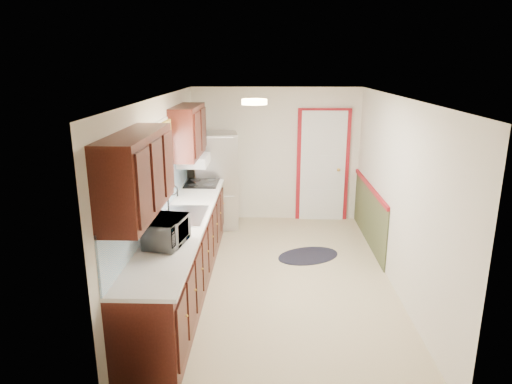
{
  "coord_description": "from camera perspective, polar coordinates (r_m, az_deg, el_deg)",
  "views": [
    {
      "loc": [
        -0.13,
        -5.61,
        2.79
      ],
      "look_at": [
        -0.29,
        0.2,
        1.15
      ],
      "focal_mm": 32.0,
      "sensor_mm": 36.0,
      "label": 1
    }
  ],
  "objects": [
    {
      "name": "refrigerator",
      "position": [
        7.96,
        -4.87,
        1.46
      ],
      "size": [
        0.77,
        0.74,
        1.66
      ],
      "rotation": [
        0.0,
        0.0,
        0.13
      ],
      "color": "#B7B7BC",
      "rests_on": "ground"
    },
    {
      "name": "ceiling_fixture",
      "position": [
        5.43,
        -0.21,
        11.21
      ],
      "size": [
        0.3,
        0.3,
        0.06
      ],
      "primitive_type": "cylinder",
      "color": "#FFD88C",
      "rests_on": "room_shell"
    },
    {
      "name": "microwave",
      "position": [
        4.9,
        -11.15,
        -4.53
      ],
      "size": [
        0.38,
        0.56,
        0.35
      ],
      "primitive_type": "imported",
      "rotation": [
        0.0,
        0.0,
        1.39
      ],
      "color": "white",
      "rests_on": "kitchen_run"
    },
    {
      "name": "back_wall_trim",
      "position": [
        8.13,
        9.51,
        2.02
      ],
      "size": [
        1.12,
        2.3,
        2.08
      ],
      "color": "maroon",
      "rests_on": "ground"
    },
    {
      "name": "kitchen_run",
      "position": [
        5.79,
        -9.55,
        -4.49
      ],
      "size": [
        0.63,
        4.0,
        2.2
      ],
      "color": "#38120C",
      "rests_on": "ground"
    },
    {
      "name": "room_shell",
      "position": [
        5.84,
        2.81,
        -0.08
      ],
      "size": [
        3.2,
        5.2,
        2.52
      ],
      "color": "tan",
      "rests_on": "ground"
    },
    {
      "name": "cooktop",
      "position": [
        7.33,
        -6.77,
        1.11
      ],
      "size": [
        0.51,
        0.62,
        0.02
      ],
      "primitive_type": "cube",
      "color": "black",
      "rests_on": "kitchen_run"
    },
    {
      "name": "rug",
      "position": [
        6.96,
        6.54,
        -7.92
      ],
      "size": [
        1.13,
        0.96,
        0.01
      ],
      "primitive_type": "ellipsoid",
      "rotation": [
        0.0,
        0.0,
        0.43
      ],
      "color": "black",
      "rests_on": "ground"
    }
  ]
}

